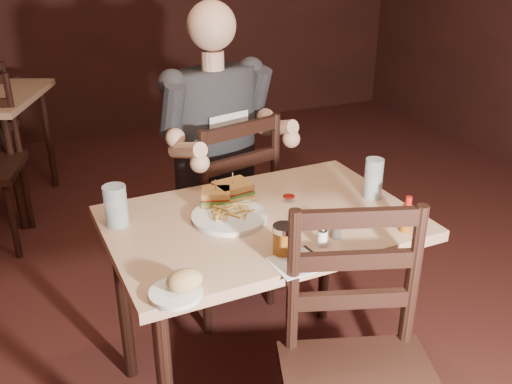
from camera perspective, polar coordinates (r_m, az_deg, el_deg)
name	(u,v)px	position (r m, az deg, el deg)	size (l,w,h in m)	color
room_shell	(214,45)	(1.67, -4.21, 14.41)	(7.00, 7.00, 7.00)	black
main_table	(261,241)	(2.06, 0.55, -4.94)	(1.10, 0.75, 0.77)	tan
chair_far	(216,212)	(2.68, -3.99, -1.98)	(0.45, 0.50, 0.98)	black
diner	(219,115)	(2.46, -3.70, 7.70)	(0.54, 0.42, 0.93)	#28272B
dinner_plate	(229,218)	(2.00, -2.68, -2.60)	(0.26, 0.26, 0.01)	white
sandwich_left	(216,193)	(2.06, -4.04, -0.13)	(0.10, 0.08, 0.09)	tan
sandwich_right	(233,185)	(2.11, -2.34, 0.74)	(0.13, 0.11, 0.11)	tan
fries_pile	(228,210)	(2.00, -2.85, -1.81)	(0.22, 0.15, 0.04)	#D6B056
ketchup_dollop	(289,196)	(2.13, 3.31, -0.42)	(0.05, 0.05, 0.01)	maroon
glass_left	(116,206)	(2.00, -13.84, -1.35)	(0.08, 0.08, 0.15)	silver
glass_right	(373,179)	(2.18, 11.66, 1.32)	(0.07, 0.07, 0.16)	silver
hot_sauce	(407,214)	(1.97, 14.87, -2.15)	(0.04, 0.04, 0.13)	#88450F
salt_shaker	(322,237)	(1.85, 6.63, -4.47)	(0.03, 0.03, 0.06)	white
pepper_shaker	(336,229)	(1.90, 7.98, -3.66)	(0.04, 0.04, 0.06)	#38332D
syrup_dispenser	(284,239)	(1.79, 2.83, -4.76)	(0.07, 0.07, 0.10)	#88450F
napkin	(297,263)	(1.76, 4.11, -7.11)	(0.15, 0.14, 0.00)	white
knife	(291,243)	(1.85, 3.56, -5.14)	(0.01, 0.23, 0.01)	silver
fork	(317,256)	(1.79, 6.12, -6.40)	(0.01, 0.14, 0.00)	silver
side_plate	(176,294)	(1.62, -8.01, -10.12)	(0.15, 0.15, 0.01)	white
bread_roll	(184,280)	(1.61, -7.17, -8.77)	(0.10, 0.09, 0.06)	tan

